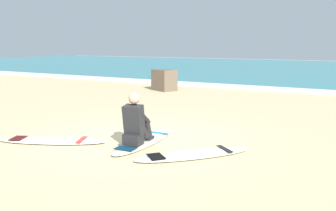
{
  "coord_description": "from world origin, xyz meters",
  "views": [
    {
      "loc": [
        4.26,
        -5.99,
        1.89
      ],
      "look_at": [
        0.17,
        0.97,
        0.55
      ],
      "focal_mm": 39.68,
      "sensor_mm": 36.0,
      "label": 1
    }
  ],
  "objects_px": {
    "surfboard_spare_near": "(52,141)",
    "surfboard_spare_far": "(194,154)",
    "surfer_seated": "(136,124)",
    "surfboard_main": "(144,141)",
    "shoreline_rock": "(164,80)"
  },
  "relations": [
    {
      "from": "surfboard_spare_near",
      "to": "shoreline_rock",
      "type": "distance_m",
      "value": 8.43
    },
    {
      "from": "surfer_seated",
      "to": "surfboard_spare_far",
      "type": "height_order",
      "value": "surfer_seated"
    },
    {
      "from": "surfboard_spare_far",
      "to": "shoreline_rock",
      "type": "relative_size",
      "value": 2.07
    },
    {
      "from": "shoreline_rock",
      "to": "surfer_seated",
      "type": "bearing_deg",
      "value": -62.45
    },
    {
      "from": "surfboard_main",
      "to": "surfboard_spare_far",
      "type": "bearing_deg",
      "value": -12.86
    },
    {
      "from": "surfboard_spare_far",
      "to": "shoreline_rock",
      "type": "bearing_deg",
      "value": 124.25
    },
    {
      "from": "surfboard_spare_near",
      "to": "surfboard_spare_far",
      "type": "xyz_separation_m",
      "value": [
        2.78,
        0.59,
        0.0
      ]
    },
    {
      "from": "surfboard_main",
      "to": "shoreline_rock",
      "type": "relative_size",
      "value": 2.29
    },
    {
      "from": "surfer_seated",
      "to": "surfboard_spare_near",
      "type": "height_order",
      "value": "surfer_seated"
    },
    {
      "from": "surfboard_main",
      "to": "surfboard_spare_far",
      "type": "xyz_separation_m",
      "value": [
        1.21,
        -0.28,
        0.0
      ]
    },
    {
      "from": "surfboard_main",
      "to": "surfboard_spare_near",
      "type": "relative_size",
      "value": 1.02
    },
    {
      "from": "surfboard_spare_far",
      "to": "shoreline_rock",
      "type": "xyz_separation_m",
      "value": [
        -5.11,
        7.5,
        0.39
      ]
    },
    {
      "from": "surfboard_main",
      "to": "surfer_seated",
      "type": "bearing_deg",
      "value": -85.41
    },
    {
      "from": "surfer_seated",
      "to": "surfboard_spare_near",
      "type": "distance_m",
      "value": 1.74
    },
    {
      "from": "surfer_seated",
      "to": "surfboard_spare_near",
      "type": "bearing_deg",
      "value": -159.95
    }
  ]
}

